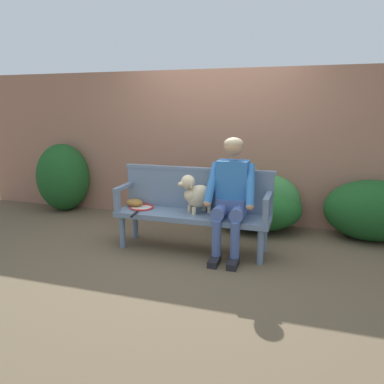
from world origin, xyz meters
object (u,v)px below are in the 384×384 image
Objects in this scene: garden_bench at (192,218)px; person_seated at (231,193)px; dog_on_bench at (196,194)px; baseball_glove at (135,203)px; tennis_racket at (141,208)px.

person_seated is (0.45, -0.01, 0.33)m from garden_bench.
dog_on_bench reaches higher than garden_bench.
baseball_glove is (-0.76, 0.09, 0.10)m from garden_bench.
tennis_racket is (-1.09, 0.01, -0.27)m from person_seated.
garden_bench is 0.64m from tennis_racket.
person_seated reaches higher than garden_bench.
baseball_glove is (-0.12, 0.08, 0.04)m from tennis_racket.
tennis_racket is at bearing -22.85° from baseball_glove.
baseball_glove is at bearing 146.51° from tennis_racket.
person_seated is 5.96× the size of baseball_glove.
dog_on_bench is 2.05× the size of baseball_glove.
person_seated is 2.91× the size of dog_on_bench.
baseball_glove is at bearing 175.57° from person_seated.
garden_bench is at bearing 179.02° from person_seated.
dog_on_bench is 0.72m from tennis_racket.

